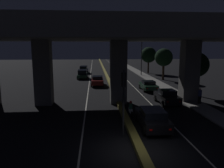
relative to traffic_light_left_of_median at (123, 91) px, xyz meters
The scene contains 19 objects.
ground_plane 3.95m from the traffic_light_left_of_median, 73.82° to the right, with size 200.00×200.00×0.00m, color black.
lane_line_left_inner 32.96m from the traffic_light_left_of_median, 94.88° to the left, with size 0.12×126.00×0.00m, color beige.
lane_line_right_inner 33.10m from the traffic_light_left_of_median, 82.80° to the left, with size 0.12×126.00×0.00m, color beige.
median_divider 32.83m from the traffic_light_left_of_median, 88.83° to the left, with size 0.54×126.00×0.34m, color olive.
sidewalk_right 27.30m from the traffic_light_left_of_median, 71.29° to the left, with size 2.15×126.00×0.13m, color gray.
elevated_overpass 10.09m from the traffic_light_left_of_median, 87.64° to the left, with size 32.13×12.65×9.60m.
traffic_light_left_of_median is the anchor object (origin of this frame).
street_lamp 33.06m from the traffic_light_left_of_median, 76.28° to the left, with size 2.44×0.32×7.86m.
car_black_lead 3.57m from the traffic_light_left_of_median, 28.44° to the left, with size 2.03×4.51×1.51m.
car_black_second 10.31m from the traffic_light_left_of_median, 54.49° to the left, with size 1.99×4.02×1.56m.
car_dark_green_third 16.98m from the traffic_light_left_of_median, 70.19° to the left, with size 2.07×4.21×1.36m.
car_dark_red_lead_oncoming 20.53m from the traffic_light_left_of_median, 94.02° to the left, with size 2.07×4.11×1.50m.
car_dark_green_second_oncoming 29.19m from the traffic_light_left_of_median, 98.41° to the left, with size 2.08×4.74×1.68m.
car_dark_blue_third_oncoming 38.08m from the traffic_light_left_of_median, 96.65° to the left, with size 2.08×4.17×1.70m.
motorcycle_white_filtering_near 5.19m from the traffic_light_left_of_median, 73.86° to the left, with size 0.32×1.78×1.37m.
pedestrian_on_sidewalk 12.16m from the traffic_light_left_of_median, 39.70° to the left, with size 0.39×0.39×1.64m.
roadside_tree_kerbside_near 16.21m from the traffic_light_left_of_median, 48.31° to the left, with size 3.06×3.06×5.42m.
roadside_tree_kerbside_mid 27.79m from the traffic_light_left_of_median, 66.84° to the left, with size 3.28×3.28×5.85m.
roadside_tree_kerbside_far 38.09m from the traffic_light_left_of_median, 73.49° to the left, with size 3.64×3.64×6.11m.
Camera 1 is at (-2.57, -11.79, 6.00)m, focal length 35.00 mm.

